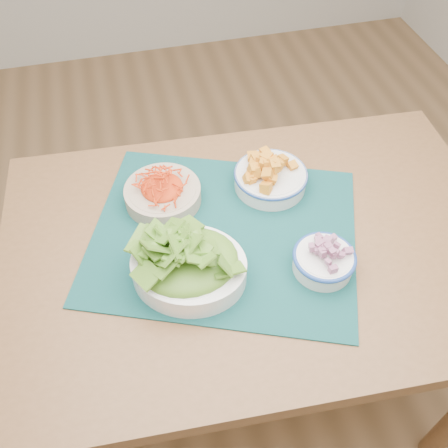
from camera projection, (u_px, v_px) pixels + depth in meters
name	position (u px, v px, depth m)	size (l,w,h in m)	color
ground	(214.00, 343.00, 1.76)	(4.00, 4.00, 0.00)	#A1774D
table	(255.00, 269.00, 1.18)	(1.17, 0.82, 0.75)	brown
placemat	(224.00, 233.00, 1.11)	(0.58, 0.47, 0.00)	#082C2D
carrot_bowl	(162.00, 191.00, 1.15)	(0.21, 0.21, 0.07)	tan
squash_bowl	(271.00, 174.00, 1.18)	(0.20, 0.20, 0.08)	silver
lettuce_bowl	(188.00, 263.00, 1.00)	(0.30, 0.28, 0.10)	white
onion_bowl	(324.00, 259.00, 1.02)	(0.15, 0.15, 0.06)	white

